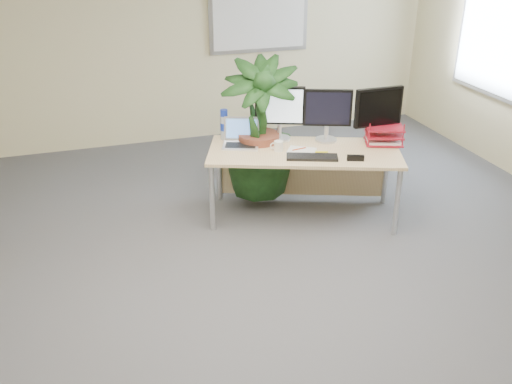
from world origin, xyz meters
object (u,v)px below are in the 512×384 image
object	(u,v)px
monitor_left	(280,110)
desk	(304,160)
floor_plant	(259,135)
laptop	(241,138)
monitor_right	(328,112)

from	to	relation	value
monitor_left	desk	bearing A→B (deg)	-58.02
desk	floor_plant	xyz separation A→B (m)	(-0.36, 0.28, 0.21)
laptop	desk	bearing A→B (deg)	-23.30
floor_plant	laptop	size ratio (longest dim) A/B	3.56
monitor_right	floor_plant	bearing A→B (deg)	162.80
monitor_left	monitor_right	size ratio (longest dim) A/B	1.04
floor_plant	monitor_right	size ratio (longest dim) A/B	2.95
floor_plant	monitor_left	size ratio (longest dim) A/B	2.84
desk	floor_plant	distance (m)	0.50
desk	floor_plant	bearing A→B (deg)	142.67
monitor_right	laptop	xyz separation A→B (m)	(-0.82, 0.15, -0.23)
desk	laptop	world-z (taller)	laptop
floor_plant	laptop	xyz separation A→B (m)	(-0.19, -0.04, -0.01)
floor_plant	laptop	world-z (taller)	floor_plant
monitor_left	laptop	world-z (taller)	monitor_left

